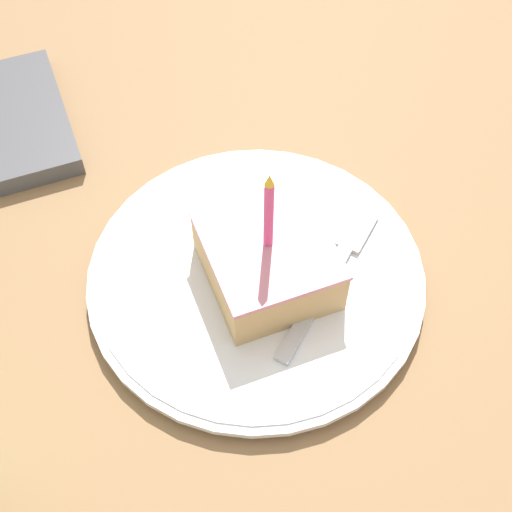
# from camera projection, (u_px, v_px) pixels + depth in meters

# --- Properties ---
(ground_plane) EXTENTS (2.40, 2.40, 0.04)m
(ground_plane) POSITION_uv_depth(u_px,v_px,m) (281.00, 294.00, 0.63)
(ground_plane) COLOR olive
(ground_plane) RESTS_ON ground
(plate) EXTENTS (0.28, 0.28, 0.01)m
(plate) POSITION_uv_depth(u_px,v_px,m) (256.00, 277.00, 0.60)
(plate) COLOR silver
(plate) RESTS_ON ground_plane
(cake_slice) EXTENTS (0.10, 0.11, 0.13)m
(cake_slice) POSITION_uv_depth(u_px,v_px,m) (267.00, 259.00, 0.58)
(cake_slice) COLOR tan
(cake_slice) RESTS_ON plate
(fork) EXTENTS (0.14, 0.12, 0.00)m
(fork) POSITION_uv_depth(u_px,v_px,m) (333.00, 270.00, 0.60)
(fork) COLOR #B2B2B7
(fork) RESTS_ON plate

